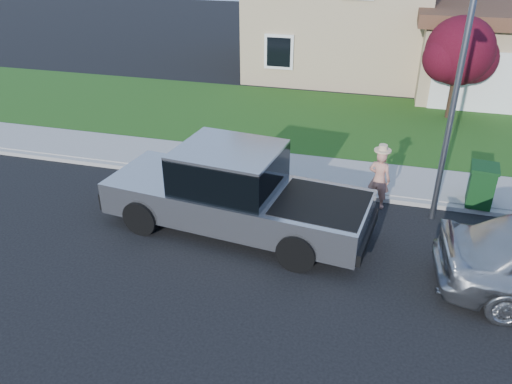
% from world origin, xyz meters
% --- Properties ---
extents(ground, '(80.00, 80.00, 0.00)m').
position_xyz_m(ground, '(0.00, 0.00, 0.00)').
color(ground, black).
rests_on(ground, ground).
extents(curb, '(40.00, 0.20, 0.12)m').
position_xyz_m(curb, '(1.00, 2.90, 0.06)').
color(curb, gray).
rests_on(curb, ground).
extents(sidewalk, '(40.00, 2.00, 0.15)m').
position_xyz_m(sidewalk, '(1.00, 4.00, 0.07)').
color(sidewalk, gray).
rests_on(sidewalk, ground).
extents(lawn, '(40.00, 7.00, 0.10)m').
position_xyz_m(lawn, '(1.00, 8.50, 0.05)').
color(lawn, '#1B4D16').
rests_on(lawn, ground).
extents(house, '(14.00, 11.30, 6.85)m').
position_xyz_m(house, '(1.31, 16.38, 3.17)').
color(house, tan).
rests_on(house, ground).
extents(pickup_truck, '(6.55, 2.86, 2.08)m').
position_xyz_m(pickup_truck, '(-0.53, 0.57, 0.97)').
color(pickup_truck, black).
rests_on(pickup_truck, ground).
extents(woman, '(0.66, 0.53, 1.73)m').
position_xyz_m(woman, '(2.70, 2.56, 0.82)').
color(woman, tan).
rests_on(woman, ground).
extents(ornamental_tree, '(2.68, 2.42, 3.68)m').
position_xyz_m(ornamental_tree, '(4.97, 10.01, 2.45)').
color(ornamental_tree, black).
rests_on(ornamental_tree, lawn).
extents(trash_bin, '(0.74, 0.82, 1.08)m').
position_xyz_m(trash_bin, '(5.22, 3.10, 0.69)').
color(trash_bin, black).
rests_on(trash_bin, sidewalk).
extents(street_lamp, '(0.37, 0.76, 5.80)m').
position_xyz_m(street_lamp, '(4.11, 2.26, 3.30)').
color(street_lamp, slate).
rests_on(street_lamp, ground).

